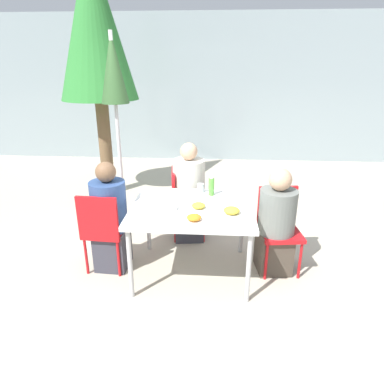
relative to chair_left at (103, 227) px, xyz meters
The scene contains 17 objects.
ground_plane 1.02m from the chair_left, ahead, with size 24.00×24.00×0.00m, color #B2A893.
building_facade 4.78m from the chair_left, 79.00° to the left, with size 10.00×0.20×3.00m.
dining_table 0.91m from the chair_left, ahead, with size 1.18×0.99×0.74m.
chair_left is the anchor object (origin of this frame).
person_left 0.10m from the chair_left, 54.61° to the left, with size 0.35×0.35×1.15m.
chair_right 1.78m from the chair_left, ahead, with size 0.45×0.45×0.86m.
person_right 1.74m from the chair_left, ahead, with size 0.37×0.37×1.11m.
chair_far 1.09m from the chair_left, 48.43° to the left, with size 0.44×0.44×0.86m.
person_far 1.12m from the chair_left, 43.77° to the left, with size 0.38×0.38×1.20m.
closed_umbrella 1.66m from the chair_left, 93.91° to the left, with size 0.36×0.36×2.37m.
plate_0 0.99m from the chair_left, ahead, with size 0.23×0.23×0.07m.
plate_1 1.02m from the chair_left, 18.20° to the right, with size 0.23×0.23×0.07m.
plate_2 1.30m from the chair_left, ahead, with size 0.27×0.27×0.07m.
bottle 1.17m from the chair_left, 17.71° to the left, with size 0.06×0.06×0.20m.
drinking_cup 1.08m from the chair_left, 23.93° to the left, with size 0.07×0.07×0.09m.
salad_bowl 0.72m from the chair_left, ahead, with size 0.18×0.18×0.05m.
tree_behind_left 3.09m from the chair_left, 105.95° to the left, with size 1.14×1.14×3.63m.
Camera 1 is at (0.21, -3.03, 2.04)m, focal length 32.00 mm.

